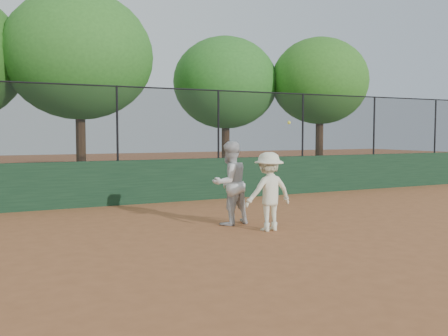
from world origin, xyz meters
name	(u,v)px	position (x,y,z in m)	size (l,w,h in m)	color
ground	(240,249)	(0.00, 0.00, 0.00)	(80.00, 80.00, 0.00)	#9E5A33
back_wall	(136,182)	(0.00, 6.00, 0.60)	(26.00, 0.20, 1.20)	#1A3A22
grass_strip	(91,184)	(0.00, 12.00, 0.00)	(36.00, 12.00, 0.01)	#2F5019
player_second	(230,183)	(0.88, 2.10, 0.88)	(0.86, 0.67, 1.76)	silver
player_main	(269,191)	(1.29, 1.18, 0.78)	(1.03, 0.62, 2.17)	#EDEBC9
fence_assembly	(134,122)	(-0.03, 6.00, 2.24)	(26.00, 0.06, 2.00)	black
tree_2	(79,56)	(-0.40, 11.79, 4.78)	(5.46, 4.96, 7.14)	#442A18
tree_3	(226,83)	(6.16, 12.85, 4.17)	(4.73, 4.30, 6.22)	#412715
tree_4	(320,81)	(10.00, 11.06, 4.26)	(4.47, 4.06, 6.20)	#432A18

